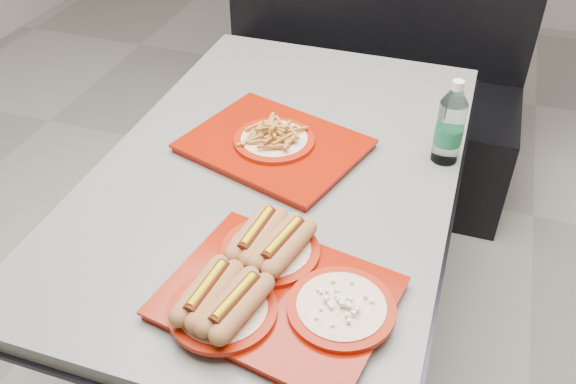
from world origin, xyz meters
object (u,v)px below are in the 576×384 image
(booth_bench, at_px, (362,88))
(tray_near, at_px, (271,286))
(tray_far, at_px, (274,142))
(water_bottle, at_px, (450,127))
(diner_table, at_px, (279,212))

(booth_bench, distance_m, tray_near, 1.59)
(tray_near, xyz_separation_m, tray_far, (-0.17, 0.50, -0.01))
(booth_bench, height_order, water_bottle, booth_bench)
(diner_table, bearing_deg, tray_near, -73.05)
(tray_near, xyz_separation_m, water_bottle, (0.27, 0.60, 0.07))
(diner_table, xyz_separation_m, water_bottle, (0.41, 0.16, 0.26))
(water_bottle, bearing_deg, tray_far, -166.99)
(booth_bench, height_order, tray_far, booth_bench)
(booth_bench, height_order, tray_near, booth_bench)
(tray_near, bearing_deg, booth_bench, 94.99)
(tray_far, bearing_deg, diner_table, -60.44)
(tray_near, height_order, water_bottle, water_bottle)
(tray_far, distance_m, water_bottle, 0.46)
(tray_far, bearing_deg, water_bottle, 13.01)
(tray_far, relative_size, water_bottle, 2.29)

